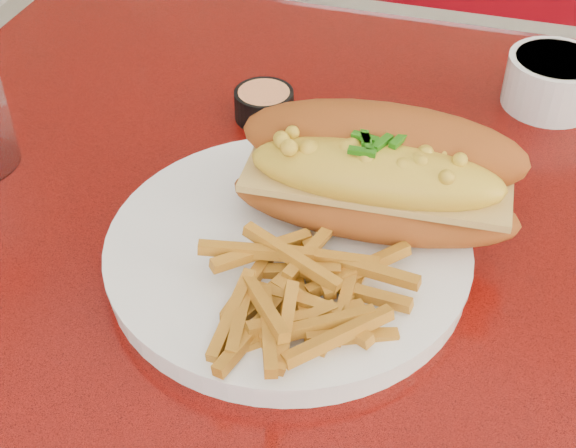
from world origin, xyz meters
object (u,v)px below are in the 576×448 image
(dinner_plate, at_px, (288,252))
(sauce_cup_left, at_px, (264,103))
(gravy_ramekin, at_px, (553,80))
(booth_bench_far, at_px, (495,162))
(mac_hoagie, at_px, (378,174))
(fork, at_px, (370,211))
(diner_table, at_px, (467,383))

(dinner_plate, relative_size, sauce_cup_left, 5.41)
(gravy_ramekin, bearing_deg, booth_bench_far, 92.65)
(mac_hoagie, relative_size, fork, 1.73)
(fork, distance_m, sauce_cup_left, 0.19)
(diner_table, bearing_deg, booth_bench_far, 90.00)
(booth_bench_far, distance_m, gravy_ramekin, 0.77)
(dinner_plate, relative_size, fork, 2.77)
(diner_table, height_order, sauce_cup_left, sauce_cup_left)
(gravy_ramekin, bearing_deg, sauce_cup_left, -158.54)
(booth_bench_far, bearing_deg, diner_table, -90.00)
(mac_hoagie, distance_m, fork, 0.04)
(diner_table, relative_size, booth_bench_far, 1.03)
(mac_hoagie, bearing_deg, diner_table, -1.32)
(sauce_cup_left, bearing_deg, fork, -45.27)
(diner_table, height_order, fork, fork)
(fork, height_order, sauce_cup_left, sauce_cup_left)
(diner_table, height_order, dinner_plate, dinner_plate)
(diner_table, relative_size, sauce_cup_left, 17.98)
(diner_table, height_order, booth_bench_far, booth_bench_far)
(booth_bench_far, height_order, fork, booth_bench_far)
(fork, xyz_separation_m, sauce_cup_left, (-0.13, 0.13, -0.00))
(mac_hoagie, relative_size, gravy_ramekin, 2.14)
(mac_hoagie, relative_size, sauce_cup_left, 3.37)
(dinner_plate, distance_m, gravy_ramekin, 0.35)
(fork, bearing_deg, booth_bench_far, -21.69)
(fork, bearing_deg, sauce_cup_left, 30.41)
(diner_table, distance_m, fork, 0.21)
(diner_table, relative_size, gravy_ramekin, 11.42)
(dinner_plate, height_order, sauce_cup_left, sauce_cup_left)
(fork, xyz_separation_m, gravy_ramekin, (0.13, 0.24, 0.01))
(mac_hoagie, bearing_deg, gravy_ramekin, 59.48)
(booth_bench_far, height_order, sauce_cup_left, booth_bench_far)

